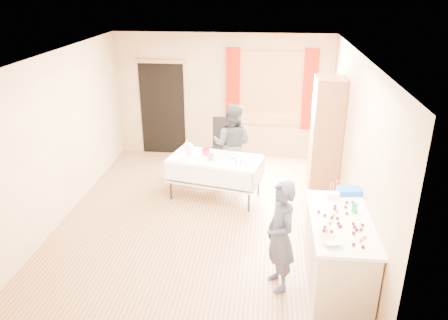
# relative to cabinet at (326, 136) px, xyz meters

# --- Properties ---
(floor) EXTENTS (4.50, 5.50, 0.02)m
(floor) POSITION_rel_cabinet_xyz_m (-1.99, -1.24, -1.04)
(floor) COLOR #9E7047
(floor) RESTS_ON ground
(ceiling) EXTENTS (4.50, 5.50, 0.02)m
(ceiling) POSITION_rel_cabinet_xyz_m (-1.99, -1.24, 1.58)
(ceiling) COLOR white
(ceiling) RESTS_ON floor
(wall_back) EXTENTS (4.50, 0.02, 2.60)m
(wall_back) POSITION_rel_cabinet_xyz_m (-1.99, 1.52, 0.27)
(wall_back) COLOR tan
(wall_back) RESTS_ON floor
(wall_front) EXTENTS (4.50, 0.02, 2.60)m
(wall_front) POSITION_rel_cabinet_xyz_m (-1.99, -4.00, 0.27)
(wall_front) COLOR tan
(wall_front) RESTS_ON floor
(wall_left) EXTENTS (0.02, 5.50, 2.60)m
(wall_left) POSITION_rel_cabinet_xyz_m (-4.25, -1.24, 0.27)
(wall_left) COLOR tan
(wall_left) RESTS_ON floor
(wall_right) EXTENTS (0.02, 5.50, 2.60)m
(wall_right) POSITION_rel_cabinet_xyz_m (0.27, -1.24, 0.27)
(wall_right) COLOR tan
(wall_right) RESTS_ON floor
(window_frame) EXTENTS (1.32, 0.06, 1.52)m
(window_frame) POSITION_rel_cabinet_xyz_m (-0.99, 1.48, 0.47)
(window_frame) COLOR olive
(window_frame) RESTS_ON wall_back
(window_pane) EXTENTS (1.20, 0.02, 1.40)m
(window_pane) POSITION_rel_cabinet_xyz_m (-0.99, 1.47, 0.47)
(window_pane) COLOR white
(window_pane) RESTS_ON wall_back
(curtain_left) EXTENTS (0.28, 0.06, 1.65)m
(curtain_left) POSITION_rel_cabinet_xyz_m (-1.77, 1.43, 0.47)
(curtain_left) COLOR #9B1000
(curtain_left) RESTS_ON wall_back
(curtain_right) EXTENTS (0.28, 0.06, 1.65)m
(curtain_right) POSITION_rel_cabinet_xyz_m (-0.21, 1.43, 0.47)
(curtain_right) COLOR #9B1000
(curtain_right) RESTS_ON wall_back
(doorway) EXTENTS (0.95, 0.04, 2.00)m
(doorway) POSITION_rel_cabinet_xyz_m (-3.29, 1.49, -0.03)
(doorway) COLOR black
(doorway) RESTS_ON floor
(door_lintel) EXTENTS (1.05, 0.06, 0.08)m
(door_lintel) POSITION_rel_cabinet_xyz_m (-3.29, 1.46, 0.99)
(door_lintel) COLOR olive
(door_lintel) RESTS_ON wall_back
(cabinet) EXTENTS (0.50, 0.60, 2.06)m
(cabinet) POSITION_rel_cabinet_xyz_m (0.00, 0.00, 0.00)
(cabinet) COLOR brown
(cabinet) RESTS_ON floor
(counter) EXTENTS (0.73, 1.55, 0.91)m
(counter) POSITION_rel_cabinet_xyz_m (-0.10, -2.72, -0.58)
(counter) COLOR beige
(counter) RESTS_ON floor
(party_table) EXTENTS (1.71, 1.13, 0.75)m
(party_table) POSITION_rel_cabinet_xyz_m (-1.91, -0.53, -0.58)
(party_table) COLOR black
(party_table) RESTS_ON floor
(chair) EXTENTS (0.46, 0.46, 1.11)m
(chair) POSITION_rel_cabinet_xyz_m (-1.87, 0.51, -0.70)
(chair) COLOR black
(chair) RESTS_ON floor
(girl) EXTENTS (0.76, 0.70, 1.44)m
(girl) POSITION_rel_cabinet_xyz_m (-0.83, -2.86, -0.31)
(girl) COLOR #292C46
(girl) RESTS_ON floor
(woman) EXTENTS (0.95, 0.85, 1.54)m
(woman) POSITION_rel_cabinet_xyz_m (-1.66, 0.07, -0.26)
(woman) COLOR black
(woman) RESTS_ON floor
(soda_can) EXTENTS (0.09, 0.09, 0.12)m
(soda_can) POSITION_rel_cabinet_xyz_m (0.07, -2.53, -0.06)
(soda_can) COLOR #128A38
(soda_can) RESTS_ON counter
(mixing_bowl) EXTENTS (0.31, 0.31, 0.05)m
(mixing_bowl) POSITION_rel_cabinet_xyz_m (-0.29, -3.25, -0.09)
(mixing_bowl) COLOR white
(mixing_bowl) RESTS_ON counter
(foam_block) EXTENTS (0.16, 0.12, 0.08)m
(foam_block) POSITION_rel_cabinet_xyz_m (-0.14, -2.16, -0.08)
(foam_block) COLOR white
(foam_block) RESTS_ON counter
(blue_basket) EXTENTS (0.32, 0.24, 0.08)m
(blue_basket) POSITION_rel_cabinet_xyz_m (0.10, -2.01, -0.08)
(blue_basket) COLOR blue
(blue_basket) RESTS_ON counter
(pitcher) EXTENTS (0.14, 0.14, 0.22)m
(pitcher) POSITION_rel_cabinet_xyz_m (-2.35, -0.52, -0.17)
(pitcher) COLOR silver
(pitcher) RESTS_ON party_table
(cup_red) EXTENTS (0.26, 0.26, 0.11)m
(cup_red) POSITION_rel_cabinet_xyz_m (-2.08, -0.42, -0.22)
(cup_red) COLOR #EA0E3F
(cup_red) RESTS_ON party_table
(cup_rainbow) EXTENTS (0.19, 0.19, 0.11)m
(cup_rainbow) POSITION_rel_cabinet_xyz_m (-1.96, -0.65, -0.23)
(cup_rainbow) COLOR red
(cup_rainbow) RESTS_ON party_table
(small_bowl) EXTENTS (0.28, 0.28, 0.05)m
(small_bowl) POSITION_rel_cabinet_xyz_m (-1.58, -0.50, -0.26)
(small_bowl) COLOR white
(small_bowl) RESTS_ON party_table
(pastry_tray) EXTENTS (0.29, 0.22, 0.02)m
(pastry_tray) POSITION_rel_cabinet_xyz_m (-1.44, -0.77, -0.27)
(pastry_tray) COLOR white
(pastry_tray) RESTS_ON party_table
(bottle) EXTENTS (0.14, 0.14, 0.18)m
(bottle) POSITION_rel_cabinet_xyz_m (-2.45, -0.21, -0.19)
(bottle) COLOR white
(bottle) RESTS_ON party_table
(cake_balls) EXTENTS (0.54, 1.06, 0.04)m
(cake_balls) POSITION_rel_cabinet_xyz_m (-0.10, -2.79, -0.10)
(cake_balls) COLOR #3F2314
(cake_balls) RESTS_ON counter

